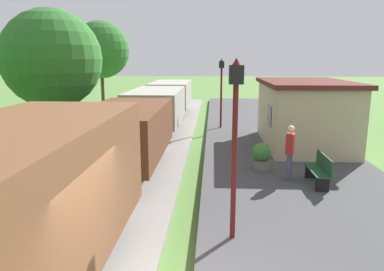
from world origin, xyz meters
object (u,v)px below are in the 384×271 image
object	(u,v)px
bench_near_hut	(320,169)
tree_field_distant	(101,50)
lamp_post_far	(221,80)
potted_planter	(261,156)
freight_train	(141,120)
lamp_post_near	(235,117)
tree_trackside_far	(52,59)
station_hut	(304,113)
person_waiting	(290,151)
tree_field_left	(65,56)

from	to	relation	value
bench_near_hut	tree_field_distant	xyz separation A→B (m)	(-12.30, 19.17, 3.93)
lamp_post_far	potted_planter	bearing A→B (deg)	-81.08
bench_near_hut	potted_planter	world-z (taller)	potted_planter
freight_train	lamp_post_far	size ratio (longest dim) A/B	7.03
bench_near_hut	lamp_post_near	world-z (taller)	lamp_post_near
bench_near_hut	potted_planter	size ratio (longest dim) A/B	1.64
lamp_post_far	lamp_post_near	bearing A→B (deg)	-90.00
lamp_post_near	tree_trackside_far	size ratio (longest dim) A/B	0.62
potted_planter	tree_field_distant	bearing A→B (deg)	121.22
station_hut	person_waiting	world-z (taller)	station_hut
lamp_post_far	tree_field_distant	bearing A→B (deg)	133.52
lamp_post_near	tree_field_distant	xyz separation A→B (m)	(-9.55, 22.61, 1.85)
lamp_post_far	station_hut	bearing A→B (deg)	-48.56
freight_train	station_hut	bearing A→B (deg)	10.41
potted_planter	tree_field_distant	world-z (taller)	tree_field_distant
freight_train	tree_field_distant	world-z (taller)	tree_field_distant
tree_field_distant	freight_train	bearing A→B (deg)	-67.80
bench_near_hut	person_waiting	distance (m)	1.02
bench_near_hut	tree_field_left	distance (m)	17.80
lamp_post_near	tree_field_left	xyz separation A→B (m)	(-9.74, 15.67, 1.30)
bench_near_hut	person_waiting	world-z (taller)	person_waiting
station_hut	lamp_post_far	world-z (taller)	lamp_post_far
lamp_post_far	tree_field_left	distance (m)	10.31
tree_trackside_far	lamp_post_far	bearing A→B (deg)	30.72
station_hut	tree_trackside_far	xyz separation A→B (m)	(-10.72, -0.40, 2.26)
potted_planter	lamp_post_near	world-z (taller)	lamp_post_near
station_hut	potted_planter	distance (m)	4.50
tree_field_distant	tree_field_left	bearing A→B (deg)	-91.53
freight_train	person_waiting	bearing A→B (deg)	-34.02
lamp_post_far	tree_field_left	size ratio (longest dim) A/B	0.63
lamp_post_near	tree_field_left	size ratio (longest dim) A/B	0.63
station_hut	person_waiting	bearing A→B (deg)	-107.69
bench_near_hut	lamp_post_near	bearing A→B (deg)	-128.57
lamp_post_near	lamp_post_far	xyz separation A→B (m)	(0.00, 12.55, 0.00)
tree_field_distant	bench_near_hut	bearing A→B (deg)	-57.33
bench_near_hut	lamp_post_near	size ratio (longest dim) A/B	0.41
station_hut	lamp_post_near	size ratio (longest dim) A/B	1.57
freight_train	lamp_post_far	xyz separation A→B (m)	(3.34, 5.17, 1.32)
freight_train	tree_field_left	bearing A→B (deg)	127.67
person_waiting	tree_trackside_far	world-z (taller)	tree_trackside_far
station_hut	lamp_post_far	size ratio (longest dim) A/B	1.57
station_hut	lamp_post_near	distance (m)	9.37
lamp_post_near	tree_field_left	world-z (taller)	tree_field_left
tree_field_left	tree_field_distant	distance (m)	6.96
tree_trackside_far	freight_train	bearing A→B (deg)	-12.18
potted_planter	tree_trackside_far	size ratio (longest dim) A/B	0.15
station_hut	tree_field_left	xyz separation A→B (m)	(-13.20, 7.04, 2.45)
lamp_post_near	bench_near_hut	bearing A→B (deg)	51.43
station_hut	tree_field_left	distance (m)	15.15
lamp_post_near	tree_field_distant	world-z (taller)	tree_field_distant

